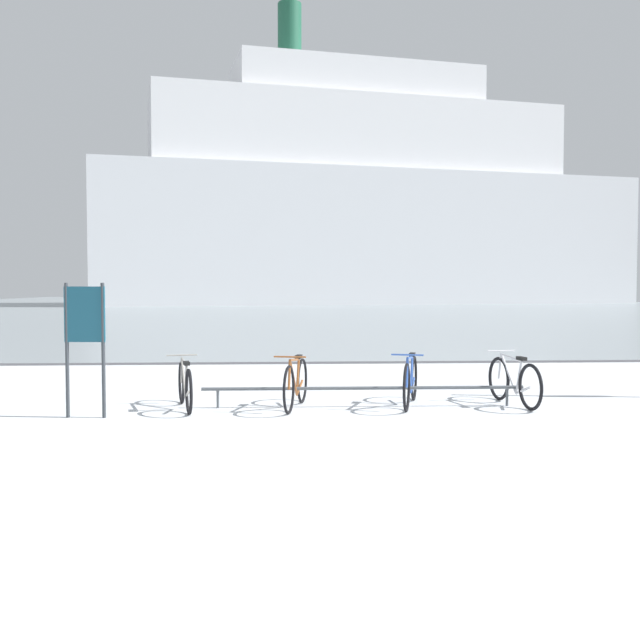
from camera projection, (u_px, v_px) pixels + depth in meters
ground at (288, 308)px, 60.98m from camera, size 80.00×132.00×0.08m
bike_rack at (364, 389)px, 10.90m from camera, size 4.77×0.09×0.31m
bicycle_0 at (185, 385)px, 10.74m from camera, size 0.54×1.64×0.76m
bicycle_1 at (296, 383)px, 10.78m from camera, size 0.52×1.65×0.81m
bicycle_2 at (410, 381)px, 11.00m from camera, size 0.61×1.73×0.82m
bicycle_3 at (514, 381)px, 11.07m from camera, size 0.46×1.67×0.79m
info_sign at (85, 327)px, 9.97m from camera, size 0.55×0.09×1.83m
ferry_ship at (364, 207)px, 75.29m from camera, size 55.68×23.52×29.51m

